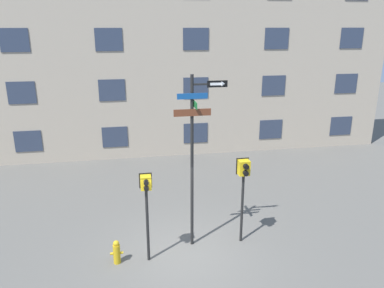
{
  "coord_description": "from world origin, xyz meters",
  "views": [
    {
      "loc": [
        -1.39,
        -9.23,
        6.31
      ],
      "look_at": [
        0.36,
        0.52,
        3.18
      ],
      "focal_mm": 35.0,
      "sensor_mm": 36.0,
      "label": 1
    }
  ],
  "objects_px": {
    "street_sign_pole": "(195,148)",
    "pedestrian_signal_left": "(146,195)",
    "pedestrian_signal_right": "(244,178)",
    "fire_hydrant": "(117,252)"
  },
  "relations": [
    {
      "from": "street_sign_pole",
      "to": "pedestrian_signal_left",
      "type": "relative_size",
      "value": 1.98
    },
    {
      "from": "pedestrian_signal_right",
      "to": "street_sign_pole",
      "type": "bearing_deg",
      "value": 176.14
    },
    {
      "from": "pedestrian_signal_left",
      "to": "fire_hydrant",
      "type": "distance_m",
      "value": 1.87
    },
    {
      "from": "pedestrian_signal_right",
      "to": "fire_hydrant",
      "type": "xyz_separation_m",
      "value": [
        -3.72,
        -0.47,
        -1.76
      ]
    },
    {
      "from": "street_sign_pole",
      "to": "fire_hydrant",
      "type": "distance_m",
      "value": 3.61
    },
    {
      "from": "pedestrian_signal_right",
      "to": "fire_hydrant",
      "type": "bearing_deg",
      "value": -172.87
    },
    {
      "from": "street_sign_pole",
      "to": "pedestrian_signal_right",
      "type": "distance_m",
      "value": 1.73
    },
    {
      "from": "street_sign_pole",
      "to": "pedestrian_signal_left",
      "type": "distance_m",
      "value": 1.87
    },
    {
      "from": "fire_hydrant",
      "to": "street_sign_pole",
      "type": "bearing_deg",
      "value": 13.81
    },
    {
      "from": "street_sign_pole",
      "to": "fire_hydrant",
      "type": "bearing_deg",
      "value": -166.19
    }
  ]
}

